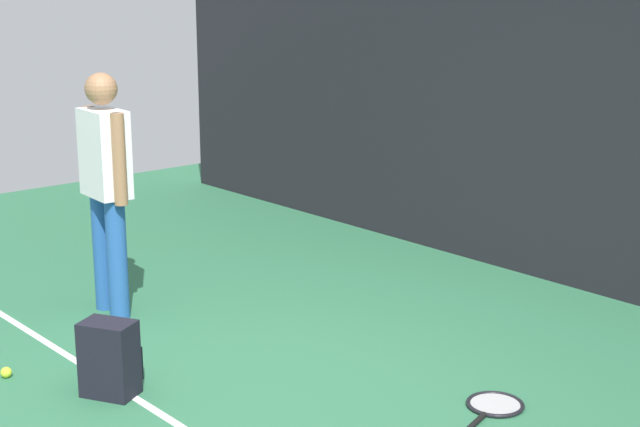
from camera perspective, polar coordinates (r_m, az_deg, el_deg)
ground_plane at (r=5.58m, az=-3.15°, el=-10.67°), size 12.00×12.00×0.00m
back_fence at (r=7.36m, az=15.55°, el=6.88°), size 10.00×0.10×2.96m
court_line at (r=5.27m, az=-8.46°, el=-12.37°), size 9.00×0.05×0.00m
tennis_player at (r=6.73m, az=-12.65°, el=1.99°), size 0.53×0.25×1.70m
tennis_racket at (r=5.48m, az=10.29°, el=-11.24°), size 0.40×0.64×0.03m
backpack at (r=5.62m, az=-12.37°, el=-8.49°), size 0.36×0.37×0.44m
tennis_ball_near_player at (r=6.06m, az=-18.22°, el=-8.99°), size 0.07×0.07×0.07m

